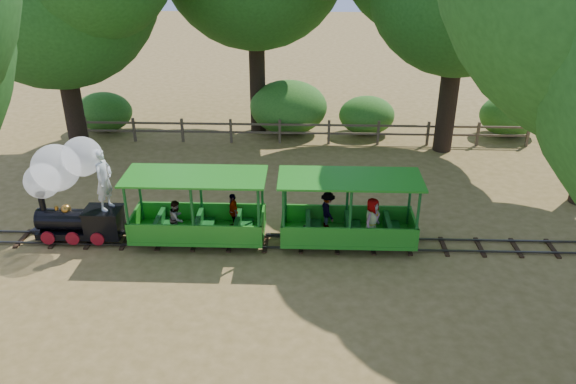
{
  "coord_description": "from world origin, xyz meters",
  "views": [
    {
      "loc": [
        0.12,
        -13.61,
        8.25
      ],
      "look_at": [
        -0.39,
        0.5,
        1.4
      ],
      "focal_mm": 35.0,
      "sensor_mm": 36.0,
      "label": 1
    }
  ],
  "objects_px": {
    "carriage_rear": "(348,220)",
    "fence": "(304,130)",
    "locomotive": "(68,183)",
    "carriage_front": "(199,219)"
  },
  "relations": [
    {
      "from": "locomotive",
      "to": "carriage_front",
      "type": "relative_size",
      "value": 0.82
    },
    {
      "from": "carriage_front",
      "to": "carriage_rear",
      "type": "height_order",
      "value": "same"
    },
    {
      "from": "locomotive",
      "to": "fence",
      "type": "bearing_deg",
      "value": 51.01
    },
    {
      "from": "carriage_front",
      "to": "carriage_rear",
      "type": "xyz_separation_m",
      "value": [
        4.15,
        0.01,
        0.03
      ]
    },
    {
      "from": "fence",
      "to": "carriage_rear",
      "type": "bearing_deg",
      "value": -80.84
    },
    {
      "from": "carriage_rear",
      "to": "fence",
      "type": "relative_size",
      "value": 0.21
    },
    {
      "from": "carriage_rear",
      "to": "fence",
      "type": "height_order",
      "value": "carriage_rear"
    },
    {
      "from": "carriage_front",
      "to": "carriage_rear",
      "type": "relative_size",
      "value": 1.0
    },
    {
      "from": "locomotive",
      "to": "carriage_rear",
      "type": "relative_size",
      "value": 0.82
    },
    {
      "from": "fence",
      "to": "locomotive",
      "type": "bearing_deg",
      "value": -128.99
    }
  ]
}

